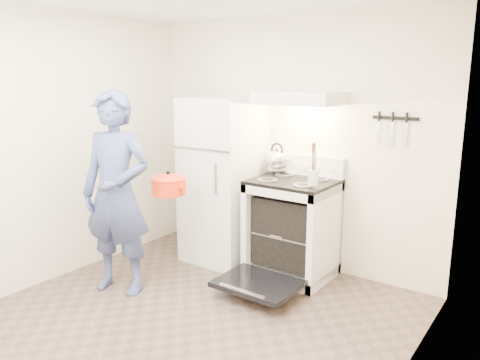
% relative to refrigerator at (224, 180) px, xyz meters
% --- Properties ---
extents(floor, '(3.60, 3.60, 0.00)m').
position_rel_refrigerator_xyz_m(floor, '(0.58, -1.45, -0.85)').
color(floor, brown).
rests_on(floor, ground).
extents(back_wall, '(3.20, 0.02, 2.50)m').
position_rel_refrigerator_xyz_m(back_wall, '(0.58, 0.35, 0.40)').
color(back_wall, '#EFE4C9').
rests_on(back_wall, ground).
extents(refrigerator, '(0.70, 0.70, 1.70)m').
position_rel_refrigerator_xyz_m(refrigerator, '(0.00, 0.00, 0.00)').
color(refrigerator, silver).
rests_on(refrigerator, floor).
extents(stove_body, '(0.76, 0.65, 0.92)m').
position_rel_refrigerator_xyz_m(stove_body, '(0.81, 0.02, -0.39)').
color(stove_body, silver).
rests_on(stove_body, floor).
extents(cooktop, '(0.76, 0.65, 0.03)m').
position_rel_refrigerator_xyz_m(cooktop, '(0.81, 0.02, 0.09)').
color(cooktop, black).
rests_on(cooktop, stove_body).
extents(backsplash, '(0.76, 0.07, 0.20)m').
position_rel_refrigerator_xyz_m(backsplash, '(0.81, 0.31, 0.20)').
color(backsplash, silver).
rests_on(backsplash, cooktop).
extents(oven_door, '(0.70, 0.54, 0.04)m').
position_rel_refrigerator_xyz_m(oven_door, '(0.81, -0.57, -0.72)').
color(oven_door, black).
rests_on(oven_door, floor).
extents(oven_rack, '(0.60, 0.52, 0.01)m').
position_rel_refrigerator_xyz_m(oven_rack, '(0.81, 0.02, -0.41)').
color(oven_rack, slate).
rests_on(oven_rack, stove_body).
extents(range_hood, '(0.76, 0.50, 0.12)m').
position_rel_refrigerator_xyz_m(range_hood, '(0.81, 0.10, 0.86)').
color(range_hood, silver).
rests_on(range_hood, back_wall).
extents(knife_strip, '(0.40, 0.02, 0.03)m').
position_rel_refrigerator_xyz_m(knife_strip, '(1.63, 0.33, 0.70)').
color(knife_strip, black).
rests_on(knife_strip, back_wall).
extents(pizza_stone, '(0.36, 0.36, 0.02)m').
position_rel_refrigerator_xyz_m(pizza_stone, '(0.78, -0.06, -0.40)').
color(pizza_stone, olive).
rests_on(pizza_stone, oven_rack).
extents(tea_kettle, '(0.25, 0.21, 0.31)m').
position_rel_refrigerator_xyz_m(tea_kettle, '(0.51, 0.22, 0.25)').
color(tea_kettle, silver).
rests_on(tea_kettle, cooktop).
extents(utensil_jar, '(0.11, 0.11, 0.13)m').
position_rel_refrigerator_xyz_m(utensil_jar, '(1.11, -0.17, 0.20)').
color(utensil_jar, silver).
rests_on(utensil_jar, cooktop).
extents(person, '(0.75, 0.60, 1.80)m').
position_rel_refrigerator_xyz_m(person, '(-0.30, -1.16, 0.05)').
color(person, navy).
rests_on(person, floor).
extents(dutch_oven, '(0.38, 0.31, 0.25)m').
position_rel_refrigerator_xyz_m(dutch_oven, '(-0.04, -0.77, 0.08)').
color(dutch_oven, red).
rests_on(dutch_oven, person).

